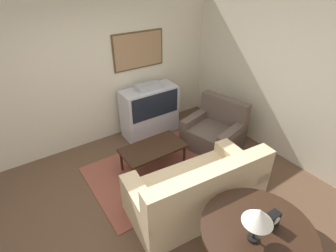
{
  "coord_description": "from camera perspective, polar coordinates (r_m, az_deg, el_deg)",
  "views": [
    {
      "loc": [
        -1.27,
        -2.29,
        2.99
      ],
      "look_at": [
        0.79,
        0.73,
        0.75
      ],
      "focal_mm": 28.0,
      "sensor_mm": 36.0,
      "label": 1
    }
  ],
  "objects": [
    {
      "name": "ground_plane",
      "position": [
        3.98,
        -3.68,
        -17.35
      ],
      "size": [
        12.0,
        12.0,
        0.0
      ],
      "primitive_type": "plane",
      "color": "brown"
    },
    {
      "name": "wall_back",
      "position": [
        4.89,
        -17.34,
        10.52
      ],
      "size": [
        12.0,
        0.1,
        2.7
      ],
      "color": "beige",
      "rests_on": "ground_plane"
    },
    {
      "name": "wall_right",
      "position": [
        4.81,
        23.94,
        8.85
      ],
      "size": [
        0.06,
        12.0,
        2.7
      ],
      "color": "beige",
      "rests_on": "ground_plane"
    },
    {
      "name": "area_rug",
      "position": [
        4.58,
        -1.53,
        -9.2
      ],
      "size": [
        2.36,
        1.59,
        0.01
      ],
      "color": "brown",
      "rests_on": "ground_plane"
    },
    {
      "name": "tv",
      "position": [
        5.29,
        -4.0,
        3.38
      ],
      "size": [
        1.12,
        0.48,
        1.07
      ],
      "color": "#B7B7BC",
      "rests_on": "ground_plane"
    },
    {
      "name": "couch",
      "position": [
        3.74,
        6.3,
        -14.04
      ],
      "size": [
        1.91,
        1.09,
        0.95
      ],
      "rotation": [
        0.0,
        0.0,
        3.05
      ],
      "color": "#CCB289",
      "rests_on": "ground_plane"
    },
    {
      "name": "armchair",
      "position": [
        5.05,
        10.06,
        -1.33
      ],
      "size": [
        1.05,
        1.13,
        0.91
      ],
      "rotation": [
        0.0,
        0.0,
        -1.33
      ],
      "color": "brown",
      "rests_on": "ground_plane"
    },
    {
      "name": "coffee_table",
      "position": [
        4.37,
        -3.28,
        -5.08
      ],
      "size": [
        1.05,
        0.57,
        0.44
      ],
      "color": "black",
      "rests_on": "ground_plane"
    },
    {
      "name": "console_table",
      "position": [
        3.02,
        18.89,
        -21.34
      ],
      "size": [
        1.16,
        1.16,
        0.72
      ],
      "color": "black",
      "rests_on": "ground_plane"
    },
    {
      "name": "table_lamp",
      "position": [
        2.65,
        19.13,
        -18.11
      ],
      "size": [
        0.29,
        0.29,
        0.41
      ],
      "color": "black",
      "rests_on": "console_table"
    },
    {
      "name": "mantel_clock",
      "position": [
        2.99,
        21.79,
        -18.41
      ],
      "size": [
        0.14,
        0.1,
        0.17
      ],
      "color": "black",
      "rests_on": "console_table"
    }
  ]
}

